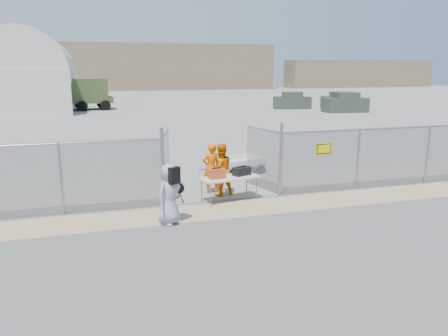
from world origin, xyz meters
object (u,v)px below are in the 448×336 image
object	(u,v)px
folding_table	(229,189)
security_worker_right	(221,170)
utility_trailer	(236,165)
security_worker_left	(211,168)
visitor	(170,194)

from	to	relation	value
folding_table	security_worker_right	xyz separation A→B (m)	(-0.09, 0.72, 0.49)
folding_table	utility_trailer	world-z (taller)	folding_table
security_worker_left	security_worker_right	distance (m)	0.46
security_worker_right	folding_table	bearing A→B (deg)	86.08
visitor	utility_trailer	distance (m)	6.35
security_worker_left	utility_trailer	bearing A→B (deg)	-133.88
security_worker_right	utility_trailer	bearing A→B (deg)	-128.75
visitor	security_worker_right	bearing A→B (deg)	15.82
visitor	security_worker_left	bearing A→B (deg)	23.35
security_worker_left	utility_trailer	size ratio (longest dim) A/B	0.61
folding_table	security_worker_right	bearing A→B (deg)	85.01
folding_table	security_worker_right	world-z (taller)	security_worker_right
security_worker_right	utility_trailer	size ratio (longest dim) A/B	0.62
folding_table	utility_trailer	distance (m)	3.86
security_worker_right	visitor	size ratio (longest dim) A/B	1.05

